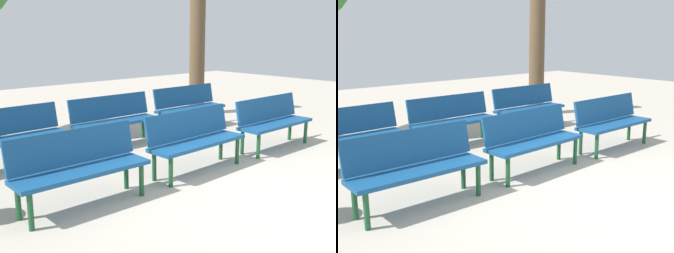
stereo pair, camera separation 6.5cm
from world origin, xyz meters
TOP-DOWN VIEW (x-y plane):
  - ground_plane at (0.00, 0.00)m, footprint 24.00×24.00m
  - bench_r0_c0 at (-1.87, 1.58)m, footprint 1.60×0.49m
  - bench_r0_c1 at (-0.02, 1.59)m, footprint 1.62×0.54m
  - bench_r0_c2 at (1.86, 1.57)m, footprint 1.60×0.49m
  - bench_r1_c0 at (-1.91, 3.50)m, footprint 1.62×0.53m
  - bench_r1_c1 at (-0.09, 3.50)m, footprint 1.60×0.48m
  - bench_r1_c2 at (1.78, 3.56)m, footprint 1.60×0.49m
  - tree_1 at (3.03, 4.57)m, footprint 0.36×0.36m

SIDE VIEW (x-z plane):
  - ground_plane at x=0.00m, z-range 0.00..0.00m
  - bench_r0_c0 at x=-1.87m, z-range 0.07..0.94m
  - bench_r0_c1 at x=-0.02m, z-range 0.07..0.94m
  - bench_r0_c2 at x=1.86m, z-range 0.07..0.94m
  - bench_r1_c0 at x=-1.91m, z-range 0.07..0.94m
  - bench_r1_c1 at x=-0.09m, z-range 0.07..0.94m
  - bench_r1_c2 at x=1.78m, z-range 0.07..0.94m
  - tree_1 at x=3.03m, z-range 0.00..3.22m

